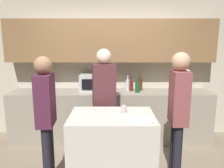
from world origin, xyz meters
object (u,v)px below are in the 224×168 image
object	(u,v)px
bottle_0	(128,85)
person_right	(46,111)
toaster	(41,86)
bottle_1	(131,86)
bottle_3	(140,84)
bottle_2	(137,87)
microwave	(94,83)
person_left	(104,94)
cup_0	(124,109)
person_center	(178,108)
plate_on_island	(142,120)
potted_plant	(186,80)

from	to	relation	value
bottle_0	person_right	xyz separation A→B (m)	(-1.10, -1.38, -0.05)
toaster	bottle_1	bearing A→B (deg)	-1.08
bottle_3	bottle_0	bearing A→B (deg)	-179.36
bottle_0	bottle_2	xyz separation A→B (m)	(0.16, -0.17, -0.00)
microwave	toaster	xyz separation A→B (m)	(-0.99, 0.00, -0.06)
bottle_0	person_left	world-z (taller)	person_left
toaster	person_left	bearing A→B (deg)	-29.63
bottle_3	cup_0	xyz separation A→B (m)	(-0.37, -1.24, -0.09)
toaster	person_center	bearing A→B (deg)	-32.44
plate_on_island	person_right	distance (m)	1.18
potted_plant	cup_0	xyz separation A→B (m)	(-1.21, -1.22, -0.17)
cup_0	person_left	xyz separation A→B (m)	(-0.27, 0.54, 0.07)
plate_on_island	person_right	xyz separation A→B (m)	(-1.17, 0.16, 0.07)
person_center	person_right	distance (m)	1.63
bottle_2	person_right	size ratio (longest dim) A/B	0.16
microwave	toaster	bearing A→B (deg)	179.91
microwave	bottle_3	world-z (taller)	bottle_3
bottle_2	cup_0	size ratio (longest dim) A/B	2.65
microwave	bottle_0	bearing A→B (deg)	2.14
person_center	person_right	xyz separation A→B (m)	(-1.63, -0.00, -0.03)
bottle_3	cup_0	distance (m)	1.30
person_left	bottle_1	bearing A→B (deg)	-137.13
potted_plant	cup_0	distance (m)	1.72
bottle_0	microwave	bearing A→B (deg)	-177.86
microwave	bottle_2	world-z (taller)	microwave
potted_plant	person_left	bearing A→B (deg)	-155.42
potted_plant	bottle_3	size ratio (longest dim) A/B	1.26
bottle_0	person_right	world-z (taller)	person_right
microwave	cup_0	bearing A→B (deg)	-68.65
potted_plant	bottle_2	size ratio (longest dim) A/B	1.49
cup_0	bottle_1	bearing A→B (deg)	80.48
potted_plant	person_left	world-z (taller)	person_left
plate_on_island	person_center	xyz separation A→B (m)	(0.46, 0.16, 0.10)
toaster	potted_plant	xyz separation A→B (m)	(2.67, -0.00, 0.11)
potted_plant	plate_on_island	size ratio (longest dim) A/B	1.52
toaster	plate_on_island	bearing A→B (deg)	-42.24
bottle_0	bottle_1	size ratio (longest dim) A/B	1.06
potted_plant	person_right	bearing A→B (deg)	-148.05
toaster	cup_0	distance (m)	1.90
potted_plant	person_left	xyz separation A→B (m)	(-1.48, -0.68, -0.10)
potted_plant	bottle_2	distance (m)	0.93
bottle_1	person_center	world-z (taller)	person_center
potted_plant	bottle_0	size ratio (longest dim) A/B	1.43
toaster	person_center	distance (m)	2.52
cup_0	person_center	bearing A→B (deg)	-11.51
toaster	potted_plant	distance (m)	2.67
person_center	toaster	bearing A→B (deg)	60.88
bottle_0	cup_0	distance (m)	1.25
potted_plant	plate_on_island	xyz separation A→B (m)	(-1.01, -1.51, -0.21)
bottle_1	bottle_3	xyz separation A→B (m)	(0.17, 0.06, 0.02)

